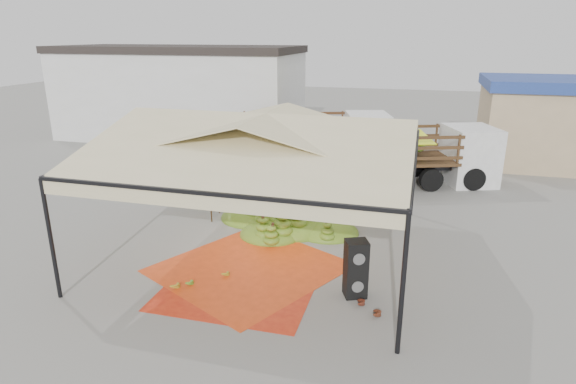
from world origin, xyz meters
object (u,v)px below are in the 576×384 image
(banana_heap, at_px, (290,211))
(vendor, at_px, (282,184))
(speaker_stack, at_px, (356,269))
(truck_right, at_px, (418,150))
(truck_left, at_px, (319,133))

(banana_heap, height_order, vendor, vendor)
(speaker_stack, bearing_deg, vendor, 98.24)
(truck_right, bearing_deg, vendor, -159.39)
(truck_left, bearing_deg, truck_right, -40.16)
(truck_left, bearing_deg, banana_heap, -100.82)
(truck_left, distance_m, truck_right, 5.07)
(speaker_stack, distance_m, vendor, 6.84)
(banana_heap, distance_m, vendor, 2.17)
(speaker_stack, height_order, truck_left, truck_left)
(speaker_stack, xyz_separation_m, truck_right, (1.17, 9.89, 0.75))
(vendor, xyz_separation_m, truck_right, (4.71, 4.03, 0.69))
(banana_heap, xyz_separation_m, truck_right, (3.87, 6.02, 0.93))
(speaker_stack, relative_size, truck_left, 0.19)
(banana_heap, height_order, speaker_stack, speaker_stack)
(banana_heap, distance_m, truck_left, 8.17)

